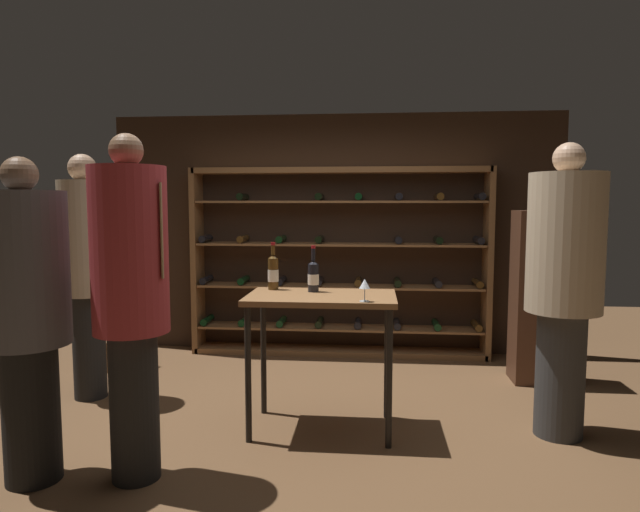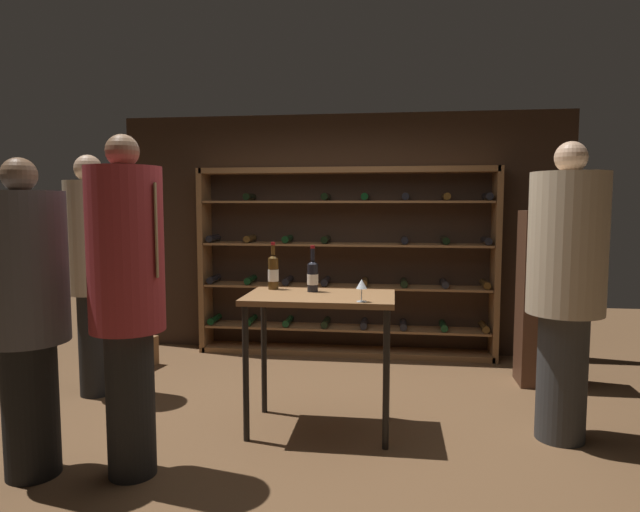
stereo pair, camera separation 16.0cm
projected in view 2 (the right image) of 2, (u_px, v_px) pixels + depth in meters
ground_plane at (312, 423)px, 4.15m from camera, size 10.30×10.30×0.00m
back_wall at (341, 234)px, 6.15m from camera, size 4.91×0.10×2.61m
wine_rack at (346, 264)px, 5.96m from camera, size 3.20×0.32×2.02m
tasting_table at (320, 312)px, 3.96m from camera, size 1.06×0.64×0.99m
person_guest_khaki at (26, 304)px, 3.27m from camera, size 0.50×0.49×1.91m
person_guest_blue_shirt at (92, 263)px, 4.68m from camera, size 0.41×0.41×2.05m
person_host_in_suit at (566, 278)px, 3.77m from camera, size 0.51×0.51×2.06m
person_bystander_dark_jacket at (127, 290)px, 3.26m from camera, size 0.45×0.44×2.04m
wine_crate at (129, 352)px, 5.58m from camera, size 0.53×0.42×0.30m
display_cabinet at (545, 298)px, 4.99m from camera, size 0.44×0.36×1.58m
wine_bottle_black_capsule at (313, 276)px, 4.08m from camera, size 0.08×0.08×0.34m
wine_bottle_gold_foil at (273, 272)px, 4.20m from camera, size 0.08×0.08×0.36m
wine_glass_stemmed_left at (362, 285)px, 3.65m from camera, size 0.07×0.07×0.15m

